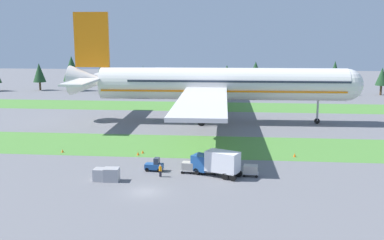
{
  "coord_description": "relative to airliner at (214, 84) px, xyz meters",
  "views": [
    {
      "loc": [
        10.8,
        -52.08,
        19.24
      ],
      "look_at": [
        3.27,
        27.4,
        4.0
      ],
      "focal_mm": 41.58,
      "sensor_mm": 36.0,
      "label": 1
    }
  ],
  "objects": [
    {
      "name": "taxiway_marker_1",
      "position": [
        14.4,
        -27.79,
        -8.39
      ],
      "size": [
        0.44,
        0.44,
        0.66
      ],
      "primitive_type": "cone",
      "color": "orange",
      "rests_on": "ground"
    },
    {
      "name": "catering_truck",
      "position": [
        2.26,
        -38.72,
        -6.76
      ],
      "size": [
        7.28,
        4.99,
        3.58
      ],
      "rotation": [
        0.0,
        0.0,
        1.14
      ],
      "color": "#1E4C8E",
      "rests_on": "ground"
    },
    {
      "name": "ground_crew_marshaller",
      "position": [
        -5.45,
        -39.95,
        -7.77
      ],
      "size": [
        0.47,
        0.38,
        1.74
      ],
      "rotation": [
        0.0,
        0.0,
        2.5
      ],
      "color": "black",
      "rests_on": "ground"
    },
    {
      "name": "cargo_dolly_fourth",
      "position": [
        6.98,
        -38.41,
        -7.79
      ],
      "size": [
        2.31,
        1.66,
        1.55
      ],
      "rotation": [
        0.0,
        0.0,
        1.49
      ],
      "color": "#A3A3A8",
      "rests_on": "ground"
    },
    {
      "name": "taxiway_marker_0",
      "position": [
        -10.41,
        -27.9,
        -8.44
      ],
      "size": [
        0.44,
        0.44,
        0.55
      ],
      "primitive_type": "cone",
      "color": "orange",
      "rests_on": "ground"
    },
    {
      "name": "taxiway_marker_3",
      "position": [
        -23.89,
        -28.58,
        -8.45
      ],
      "size": [
        0.44,
        0.44,
        0.53
      ],
      "primitive_type": "cone",
      "color": "orange",
      "rests_on": "ground"
    },
    {
      "name": "cargo_dolly_lead",
      "position": [
        -1.69,
        -37.75,
        -7.79
      ],
      "size": [
        2.31,
        1.66,
        1.55
      ],
      "rotation": [
        0.0,
        0.0,
        1.49
      ],
      "color": "#A3A3A8",
      "rests_on": "ground"
    },
    {
      "name": "distant_tree_line",
      "position": [
        -4.53,
        51.31,
        -2.06
      ],
      "size": [
        173.39,
        11.08,
        12.19
      ],
      "color": "#4C3823",
      "rests_on": "ground"
    },
    {
      "name": "ground_crew_loader",
      "position": [
        3.44,
        -35.37,
        -7.77
      ],
      "size": [
        0.36,
        0.56,
        1.74
      ],
      "rotation": [
        0.0,
        0.0,
        1.6
      ],
      "color": "black",
      "rests_on": "ground"
    },
    {
      "name": "cargo_dolly_third",
      "position": [
        4.09,
        -38.19,
        -7.79
      ],
      "size": [
        2.31,
        1.66,
        1.55
      ],
      "rotation": [
        0.0,
        0.0,
        1.49
      ],
      "color": "#A3A3A8",
      "rests_on": "ground"
    },
    {
      "name": "taxiway_marker_2",
      "position": [
        -10.93,
        -29.13,
        -8.43
      ],
      "size": [
        0.44,
        0.44,
        0.56
      ],
      "primitive_type": "cone",
      "color": "orange",
      "rests_on": "ground"
    },
    {
      "name": "baggage_tug",
      "position": [
        -6.7,
        -37.36,
        -7.9
      ],
      "size": [
        2.69,
        1.49,
        1.97
      ],
      "rotation": [
        0.0,
        0.0,
        1.49
      ],
      "color": "#1E4C8E",
      "rests_on": "ground"
    },
    {
      "name": "grass_strip_near",
      "position": [
        -6.34,
        -22.22,
        -8.71
      ],
      "size": [
        320.0,
        16.27,
        0.01
      ],
      "primitive_type": "cube",
      "color": "#4C8438",
      "rests_on": "ground"
    },
    {
      "name": "cargo_dolly_second",
      "position": [
        1.2,
        -37.97,
        -7.79
      ],
      "size": [
        2.31,
        1.66,
        1.55
      ],
      "rotation": [
        0.0,
        0.0,
        1.49
      ],
      "color": "#A3A3A8",
      "rests_on": "ground"
    },
    {
      "name": "ground_plane",
      "position": [
        -6.34,
        -46.05,
        -8.71
      ],
      "size": [
        400.0,
        400.0,
        0.0
      ],
      "primitive_type": "plane",
      "color": "slate"
    },
    {
      "name": "uld_container_0",
      "position": [
        -11.66,
        -42.34,
        -7.82
      ],
      "size": [
        2.08,
        1.7,
        1.79
      ],
      "primitive_type": "cube",
      "rotation": [
        0.0,
        0.0,
        0.05
      ],
      "color": "#A3A3A8",
      "rests_on": "ground"
    },
    {
      "name": "airliner",
      "position": [
        0.0,
        0.0,
        0.0
      ],
      "size": [
        64.86,
        79.81,
        24.3
      ],
      "rotation": [
        0.0,
        0.0,
        -1.55
      ],
      "color": "silver",
      "rests_on": "ground"
    },
    {
      "name": "grass_strip_far",
      "position": [
        -6.34,
        22.31,
        -8.71
      ],
      "size": [
        320.0,
        16.27,
        0.01
      ],
      "primitive_type": "cube",
      "color": "#4C8438",
      "rests_on": "ground"
    },
    {
      "name": "uld_container_1",
      "position": [
        -13.05,
        -42.32,
        -7.88
      ],
      "size": [
        2.05,
        1.67,
        1.67
      ],
      "primitive_type": "cube",
      "rotation": [
        0.0,
        0.0,
        -0.03
      ],
      "color": "#A3A3A8",
      "rests_on": "ground"
    }
  ]
}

